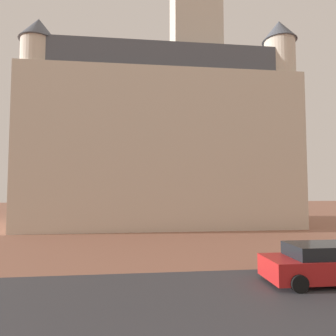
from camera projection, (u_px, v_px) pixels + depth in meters
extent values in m
plane|color=#93604C|center=(167.00, 279.00, 11.85)|extent=(120.00, 120.00, 0.00)
cube|color=#38383D|center=(177.00, 307.00, 9.11)|extent=(120.00, 7.37, 0.00)
cube|color=beige|center=(160.00, 155.00, 30.14)|extent=(24.97, 11.59, 14.05)
cube|color=#4C515B|center=(160.00, 77.00, 30.67)|extent=(22.98, 10.66, 2.40)
cube|color=beige|center=(195.00, 75.00, 31.09)|extent=(4.87, 4.87, 31.15)
cylinder|color=beige|center=(36.00, 134.00, 24.75)|extent=(2.80, 2.80, 16.31)
cone|color=#4C515B|center=(39.00, 30.00, 25.33)|extent=(3.20, 3.20, 2.00)
cylinder|color=beige|center=(282.00, 133.00, 27.20)|extent=(2.80, 2.80, 17.53)
cone|color=#4C515B|center=(279.00, 31.00, 27.82)|extent=(3.20, 3.20, 2.00)
cube|color=red|center=(321.00, 268.00, 11.41)|extent=(4.41, 1.81, 0.82)
cube|color=black|center=(321.00, 250.00, 11.45)|extent=(2.47, 1.60, 0.51)
cylinder|color=black|center=(299.00, 284.00, 10.33)|extent=(0.64, 0.22, 0.64)
cylinder|color=black|center=(275.00, 269.00, 12.13)|extent=(0.64, 0.22, 0.64)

